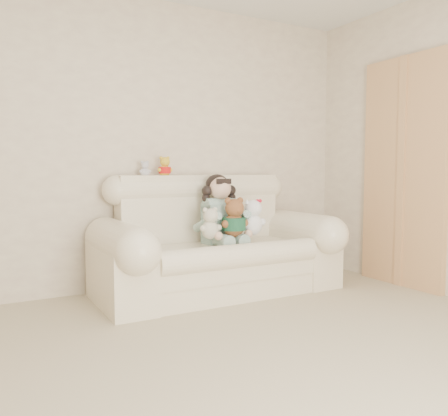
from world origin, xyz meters
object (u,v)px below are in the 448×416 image
Objects in this scene: brown_teddy at (234,214)px; white_cat at (253,214)px; cream_teddy at (210,220)px; seated_child at (220,208)px; sofa at (218,234)px.

white_cat is (0.21, 0.03, -0.01)m from brown_teddy.
cream_teddy is (-0.23, 0.01, -0.04)m from brown_teddy.
seated_child is 2.02× the size of cream_teddy.
sofa reaches higher than brown_teddy.
seated_child is at bearing 85.67° from brown_teddy.
cream_teddy is at bearing -139.98° from sofa.
sofa is at bearing -128.81° from seated_child.
sofa is at bearing 21.42° from cream_teddy.
seated_child reaches higher than sofa.
sofa reaches higher than white_cat.
seated_child is 0.29m from cream_teddy.
cream_teddy is at bearing 166.55° from brown_teddy.
sofa is 0.24m from brown_teddy.
white_cat is at bearing -42.57° from seated_child.
sofa is 0.35m from white_cat.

